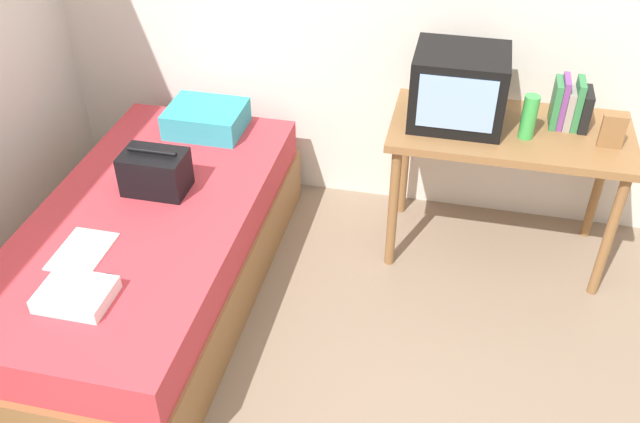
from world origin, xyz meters
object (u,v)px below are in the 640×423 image
object	(u,v)px
handbag	(155,172)
tv	(459,87)
desk	(508,145)
pillow	(206,119)
picture_frame	(613,132)
bed	(150,255)
folded_towel	(76,295)
magazine	(82,251)
book_row	(571,105)
remote_dark	(100,288)
water_bottle	(529,117)

from	to	relation	value
handbag	tv	bearing A→B (deg)	22.97
desk	tv	distance (m)	0.39
pillow	handbag	bearing A→B (deg)	-93.26
handbag	picture_frame	bearing A→B (deg)	13.03
desk	picture_frame	size ratio (longest dim) A/B	7.13
bed	handbag	size ratio (longest dim) A/B	6.67
bed	picture_frame	distance (m)	2.25
desk	pillow	distance (m)	1.59
picture_frame	pillow	distance (m)	2.05
picture_frame	folded_towel	world-z (taller)	picture_frame
handbag	desk	bearing A→B (deg)	19.04
bed	magazine	bearing A→B (deg)	-110.93
bed	desk	world-z (taller)	desk
tv	book_row	world-z (taller)	tv
bed	handbag	distance (m)	0.41
handbag	remote_dark	world-z (taller)	handbag
tv	pillow	size ratio (longest dim) A/B	1.09
bed	remote_dark	world-z (taller)	remote_dark
water_bottle	remote_dark	world-z (taller)	water_bottle
book_row	remote_dark	world-z (taller)	book_row
water_bottle	remote_dark	size ratio (longest dim) A/B	1.38
book_row	bed	bearing A→B (deg)	-156.32
pillow	tv	bearing A→B (deg)	-0.94
tv	book_row	size ratio (longest dim) A/B	1.78
remote_dark	water_bottle	bearing A→B (deg)	36.30
bed	pillow	bearing A→B (deg)	87.26
picture_frame	remote_dark	world-z (taller)	picture_frame
water_bottle	picture_frame	xyz separation A→B (m)	(0.38, -0.01, -0.03)
water_bottle	magazine	world-z (taller)	water_bottle
tv	pillow	world-z (taller)	tv
tv	water_bottle	world-z (taller)	tv
book_row	remote_dark	size ratio (longest dim) A/B	1.58
book_row	picture_frame	bearing A→B (deg)	-43.26
water_bottle	handbag	xyz separation A→B (m)	(-1.69, -0.49, -0.24)
tv	water_bottle	distance (m)	0.36
book_row	folded_towel	size ratio (longest dim) A/B	0.88
tv	handbag	bearing A→B (deg)	-157.03
bed	tv	size ratio (longest dim) A/B	4.55
tv	folded_towel	distance (m)	1.96
magazine	remote_dark	world-z (taller)	remote_dark
handbag	folded_towel	bearing A→B (deg)	-90.36
desk	handbag	distance (m)	1.72
book_row	picture_frame	distance (m)	0.25
book_row	magazine	bearing A→B (deg)	-150.14
water_bottle	desk	bearing A→B (deg)	130.42
desk	magazine	size ratio (longest dim) A/B	4.00
picture_frame	handbag	xyz separation A→B (m)	(-2.07, -0.48, -0.21)
pillow	bed	bearing A→B (deg)	-92.74
bed	remote_dark	xyz separation A→B (m)	(0.06, -0.53, 0.28)
bed	magazine	size ratio (longest dim) A/B	6.90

